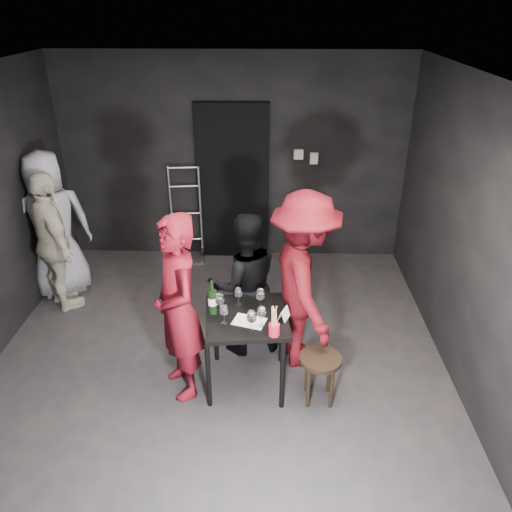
{
  "coord_description": "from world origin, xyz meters",
  "views": [
    {
      "loc": [
        0.49,
        -3.84,
        3.25
      ],
      "look_at": [
        0.37,
        0.25,
        1.12
      ],
      "focal_mm": 35.0,
      "sensor_mm": 36.0,
      "label": 1
    }
  ],
  "objects_px": {
    "stool": "(320,365)",
    "man_maroon": "(305,267)",
    "server_red": "(177,296)",
    "breadstick_cup": "(274,322)",
    "wine_bottle": "(212,301)",
    "tasting_table": "(247,325)",
    "woman_black": "(244,285)",
    "bystander_grey": "(50,213)",
    "hand_truck": "(188,243)",
    "bystander_cream": "(52,237)"
  },
  "relations": [
    {
      "from": "woman_black",
      "to": "wine_bottle",
      "type": "distance_m",
      "value": 0.58
    },
    {
      "from": "server_red",
      "to": "bystander_cream",
      "type": "bearing_deg",
      "value": -156.88
    },
    {
      "from": "bystander_grey",
      "to": "wine_bottle",
      "type": "xyz_separation_m",
      "value": [
        2.03,
        -1.55,
        -0.17
      ]
    },
    {
      "from": "tasting_table",
      "to": "breadstick_cup",
      "type": "distance_m",
      "value": 0.43
    },
    {
      "from": "bystander_cream",
      "to": "bystander_grey",
      "type": "distance_m",
      "value": 0.39
    },
    {
      "from": "server_red",
      "to": "breadstick_cup",
      "type": "height_order",
      "value": "server_red"
    },
    {
      "from": "hand_truck",
      "to": "wine_bottle",
      "type": "height_order",
      "value": "hand_truck"
    },
    {
      "from": "wine_bottle",
      "to": "stool",
      "type": "bearing_deg",
      "value": -14.35
    },
    {
      "from": "bystander_grey",
      "to": "breadstick_cup",
      "type": "relative_size",
      "value": 7.14
    },
    {
      "from": "bystander_cream",
      "to": "bystander_grey",
      "type": "xyz_separation_m",
      "value": [
        -0.13,
        0.33,
        0.15
      ]
    },
    {
      "from": "tasting_table",
      "to": "breadstick_cup",
      "type": "xyz_separation_m",
      "value": [
        0.24,
        -0.27,
        0.23
      ]
    },
    {
      "from": "man_maroon",
      "to": "bystander_grey",
      "type": "xyz_separation_m",
      "value": [
        -2.85,
        1.21,
        -0.0
      ]
    },
    {
      "from": "hand_truck",
      "to": "bystander_grey",
      "type": "relative_size",
      "value": 0.63
    },
    {
      "from": "stool",
      "to": "server_red",
      "type": "bearing_deg",
      "value": 174.55
    },
    {
      "from": "tasting_table",
      "to": "server_red",
      "type": "distance_m",
      "value": 0.69
    },
    {
      "from": "stool",
      "to": "server_red",
      "type": "xyz_separation_m",
      "value": [
        -1.24,
        0.12,
        0.62
      ]
    },
    {
      "from": "bystander_cream",
      "to": "breadstick_cup",
      "type": "bearing_deg",
      "value": -162.39
    },
    {
      "from": "hand_truck",
      "to": "stool",
      "type": "bearing_deg",
      "value": -66.05
    },
    {
      "from": "tasting_table",
      "to": "woman_black",
      "type": "height_order",
      "value": "woman_black"
    },
    {
      "from": "tasting_table",
      "to": "woman_black",
      "type": "xyz_separation_m",
      "value": [
        -0.05,
        0.54,
        0.09
      ]
    },
    {
      "from": "hand_truck",
      "to": "man_maroon",
      "type": "relative_size",
      "value": 0.63
    },
    {
      "from": "man_maroon",
      "to": "breadstick_cup",
      "type": "distance_m",
      "value": 0.72
    },
    {
      "from": "bystander_cream",
      "to": "woman_black",
      "type": "bearing_deg",
      "value": -148.66
    },
    {
      "from": "tasting_table",
      "to": "bystander_grey",
      "type": "relative_size",
      "value": 0.36
    },
    {
      "from": "stool",
      "to": "breadstick_cup",
      "type": "xyz_separation_m",
      "value": [
        -0.41,
        -0.06,
        0.5
      ]
    },
    {
      "from": "stool",
      "to": "man_maroon",
      "type": "bearing_deg",
      "value": 102.98
    },
    {
      "from": "server_red",
      "to": "bystander_grey",
      "type": "distance_m",
      "value": 2.42
    },
    {
      "from": "stool",
      "to": "breadstick_cup",
      "type": "relative_size",
      "value": 1.61
    },
    {
      "from": "bystander_grey",
      "to": "server_red",
      "type": "bearing_deg",
      "value": 106.32
    },
    {
      "from": "bystander_grey",
      "to": "wine_bottle",
      "type": "distance_m",
      "value": 2.56
    },
    {
      "from": "bystander_grey",
      "to": "wine_bottle",
      "type": "bearing_deg",
      "value": 112.79
    },
    {
      "from": "hand_truck",
      "to": "stool",
      "type": "distance_m",
      "value": 3.12
    },
    {
      "from": "stool",
      "to": "breadstick_cup",
      "type": "height_order",
      "value": "breadstick_cup"
    },
    {
      "from": "server_red",
      "to": "wine_bottle",
      "type": "distance_m",
      "value": 0.34
    },
    {
      "from": "hand_truck",
      "to": "server_red",
      "type": "bearing_deg",
      "value": -88.85
    },
    {
      "from": "hand_truck",
      "to": "tasting_table",
      "type": "distance_m",
      "value": 2.68
    },
    {
      "from": "stool",
      "to": "man_maroon",
      "type": "distance_m",
      "value": 0.89
    },
    {
      "from": "stool",
      "to": "wine_bottle",
      "type": "distance_m",
      "value": 1.1
    },
    {
      "from": "bystander_grey",
      "to": "wine_bottle",
      "type": "relative_size",
      "value": 6.42
    },
    {
      "from": "tasting_table",
      "to": "wine_bottle",
      "type": "height_order",
      "value": "wine_bottle"
    },
    {
      "from": "hand_truck",
      "to": "woman_black",
      "type": "xyz_separation_m",
      "value": [
        0.89,
        -1.94,
        0.51
      ]
    },
    {
      "from": "woman_black",
      "to": "man_maroon",
      "type": "height_order",
      "value": "man_maroon"
    },
    {
      "from": "server_red",
      "to": "bystander_grey",
      "type": "height_order",
      "value": "bystander_grey"
    },
    {
      "from": "wine_bottle",
      "to": "hand_truck",
      "type": "bearing_deg",
      "value": 104.56
    },
    {
      "from": "wine_bottle",
      "to": "breadstick_cup",
      "type": "distance_m",
      "value": 0.62
    },
    {
      "from": "bystander_grey",
      "to": "breadstick_cup",
      "type": "height_order",
      "value": "bystander_grey"
    },
    {
      "from": "woman_black",
      "to": "man_maroon",
      "type": "bearing_deg",
      "value": 147.76
    },
    {
      "from": "stool",
      "to": "woman_black",
      "type": "relative_size",
      "value": 0.32
    },
    {
      "from": "woman_black",
      "to": "hand_truck",
      "type": "bearing_deg",
      "value": -80.36
    },
    {
      "from": "man_maroon",
      "to": "wine_bottle",
      "type": "bearing_deg",
      "value": 98.86
    }
  ]
}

